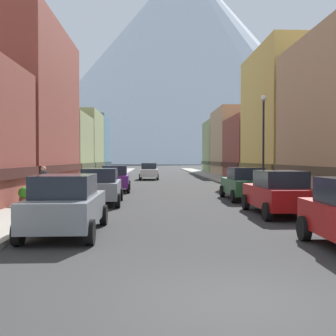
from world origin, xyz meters
TOP-DOWN VIEW (x-y plane):
  - ground_plane at (0.00, 0.00)m, footprint 400.00×400.00m
  - sidewalk_left at (-6.25, 35.00)m, footprint 2.50×100.00m
  - sidewalk_right at (6.25, 35.00)m, footprint 2.50×100.00m
  - storefront_left_2 at (-11.08, 23.05)m, footprint 7.46×12.69m
  - storefront_left_3 at (-11.37, 33.89)m, footprint 8.05×8.30m
  - storefront_left_4 at (-11.96, 42.87)m, footprint 9.22×8.75m
  - storefront_left_5 at (-11.90, 51.50)m, footprint 9.11×8.20m
  - storefront_right_2 at (10.74, 28.63)m, footprint 6.77×11.12m
  - storefront_right_3 at (12.34, 39.64)m, footprint 9.98×9.90m
  - storefront_right_4 at (11.38, 50.08)m, footprint 8.06×10.70m
  - storefront_right_5 at (10.59, 60.73)m, footprint 6.48×9.52m
  - car_left_0 at (-3.80, 6.08)m, footprint 2.11×4.42m
  - car_left_1 at (-3.80, 14.15)m, footprint 2.20×4.46m
  - car_left_2 at (-3.80, 22.08)m, footprint 2.23×4.48m
  - car_right_1 at (3.80, 10.00)m, footprint 2.09×4.41m
  - car_right_2 at (3.80, 16.04)m, footprint 2.07×4.40m
  - car_driving_0 at (-1.60, 38.42)m, footprint 2.06×4.40m
  - potted_plant_1 at (-7.00, 19.54)m, footprint 0.73×0.73m
  - potted_plant_2 at (-7.00, 12.45)m, footprint 0.54×0.54m
  - pedestrian_0 at (-6.25, 12.87)m, footprint 0.36×0.36m
  - streetlamp_right at (5.35, 17.91)m, footprint 0.36×0.36m
  - mountain_backdrop at (20.01, 260.00)m, footprint 214.08×214.08m

SIDE VIEW (x-z plane):
  - ground_plane at x=0.00m, z-range 0.00..0.00m
  - sidewalk_left at x=-6.25m, z-range 0.00..0.15m
  - sidewalk_right at x=6.25m, z-range 0.00..0.15m
  - potted_plant_2 at x=-7.00m, z-range 0.17..1.01m
  - potted_plant_1 at x=-7.00m, z-range 0.23..1.31m
  - car_left_0 at x=-3.80m, z-range 0.01..1.79m
  - car_left_1 at x=-3.80m, z-range 0.01..1.79m
  - car_left_2 at x=-3.80m, z-range 0.01..1.79m
  - car_right_1 at x=3.80m, z-range 0.01..1.79m
  - car_right_2 at x=3.80m, z-range 0.01..1.79m
  - car_driving_0 at x=-1.60m, z-range 0.01..1.79m
  - pedestrian_0 at x=-6.25m, z-range 0.09..1.84m
  - storefront_left_3 at x=-11.37m, z-range -0.12..6.40m
  - storefront_right_3 at x=12.34m, z-range -0.13..6.80m
  - storefront_left_4 at x=-11.96m, z-range -0.14..7.67m
  - storefront_left_5 at x=-11.90m, z-range -0.15..8.11m
  - streetlamp_right at x=5.35m, z-range 1.06..6.92m
  - storefront_right_5 at x=10.59m, z-range -0.15..8.25m
  - storefront_right_4 at x=11.38m, z-range -0.16..8.91m
  - storefront_left_2 at x=-11.08m, z-range -0.18..11.30m
  - storefront_right_2 at x=10.74m, z-range -0.18..11.34m
  - mountain_backdrop at x=20.01m, z-range 0.00..131.49m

